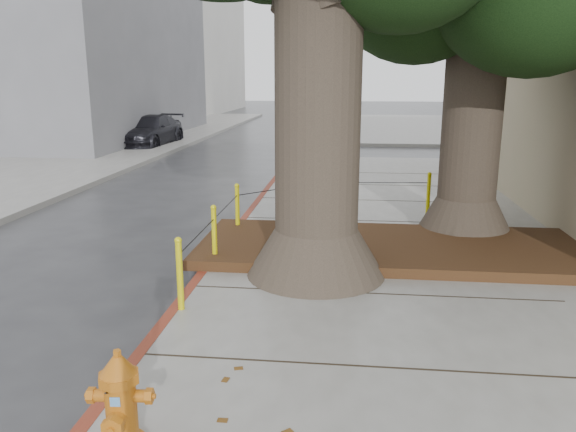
{
  "coord_description": "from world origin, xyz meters",
  "views": [
    {
      "loc": [
        0.17,
        -5.19,
        2.99
      ],
      "look_at": [
        -0.68,
        2.39,
        1.1
      ],
      "focal_mm": 35.0,
      "sensor_mm": 36.0,
      "label": 1
    }
  ],
  "objects": [
    {
      "name": "ground",
      "position": [
        0.0,
        0.0,
        0.0
      ],
      "size": [
        140.0,
        140.0,
        0.0
      ],
      "primitive_type": "plane",
      "color": "#28282B",
      "rests_on": "ground"
    },
    {
      "name": "sidewalk_far",
      "position": [
        6.0,
        30.0,
        0.07
      ],
      "size": [
        16.0,
        20.0,
        0.15
      ],
      "primitive_type": "cube",
      "color": "slate",
      "rests_on": "ground"
    },
    {
      "name": "curb_red",
      "position": [
        -2.0,
        2.5,
        0.07
      ],
      "size": [
        0.14,
        26.0,
        0.16
      ],
      "primitive_type": "cube",
      "color": "maroon",
      "rests_on": "ground"
    },
    {
      "name": "planter_bed",
      "position": [
        0.9,
        3.9,
        0.23
      ],
      "size": [
        6.4,
        2.6,
        0.16
      ],
      "primitive_type": "cube",
      "color": "black",
      "rests_on": "sidewalk_main"
    },
    {
      "name": "building_far_grey",
      "position": [
        -15.0,
        22.0,
        6.0
      ],
      "size": [
        12.0,
        16.0,
        12.0
      ],
      "primitive_type": "cube",
      "color": "slate",
      "rests_on": "ground"
    },
    {
      "name": "building_far_white",
      "position": [
        -17.0,
        45.0,
        7.5
      ],
      "size": [
        12.0,
        18.0,
        15.0
      ],
      "primitive_type": "cube",
      "color": "silver",
      "rests_on": "ground"
    },
    {
      "name": "bollard_ring",
      "position": [
        -0.87,
        4.38,
        0.66
      ],
      "size": [
        3.79,
        5.39,
        0.95
      ],
      "color": "#D6CC0B",
      "rests_on": "sidewalk_main"
    },
    {
      "name": "fire_hydrant",
      "position": [
        -1.54,
        -1.51,
        0.56
      ],
      "size": [
        0.44,
        0.4,
        0.84
      ],
      "rotation": [
        0.0,
        0.0,
        0.09
      ],
      "color": "#C96A14",
      "rests_on": "sidewalk_main"
    },
    {
      "name": "car_silver",
      "position": [
        6.95,
        19.49,
        0.53
      ],
      "size": [
        3.22,
        1.51,
        1.07
      ],
      "primitive_type": "imported",
      "rotation": [
        0.0,
        0.0,
        1.49
      ],
      "color": "#A0A0A4",
      "rests_on": "ground"
    },
    {
      "name": "car_dark",
      "position": [
        -8.76,
        19.04,
        0.68
      ],
      "size": [
        2.18,
        4.81,
        1.37
      ],
      "primitive_type": "imported",
      "rotation": [
        0.0,
        0.0,
        -0.06
      ],
      "color": "black",
      "rests_on": "ground"
    }
  ]
}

